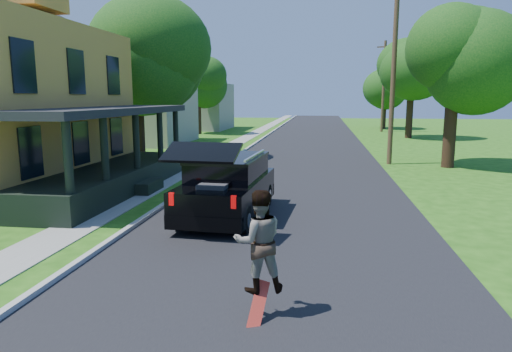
# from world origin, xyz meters

# --- Properties ---
(ground) EXTENTS (140.00, 140.00, 0.00)m
(ground) POSITION_xyz_m (0.00, 0.00, 0.00)
(ground) COLOR #215410
(ground) RESTS_ON ground
(street) EXTENTS (8.00, 120.00, 0.02)m
(street) POSITION_xyz_m (0.00, 20.00, 0.00)
(street) COLOR black
(street) RESTS_ON ground
(curb) EXTENTS (0.15, 120.00, 0.12)m
(curb) POSITION_xyz_m (-4.05, 20.00, 0.00)
(curb) COLOR #A4A49F
(curb) RESTS_ON ground
(sidewalk) EXTENTS (1.30, 120.00, 0.03)m
(sidewalk) POSITION_xyz_m (-5.60, 20.00, 0.00)
(sidewalk) COLOR gray
(sidewalk) RESTS_ON ground
(front_walk) EXTENTS (6.50, 1.20, 0.03)m
(front_walk) POSITION_xyz_m (-9.50, 6.00, 0.00)
(front_walk) COLOR gray
(front_walk) RESTS_ON ground
(neighbor_house_mid) EXTENTS (12.78, 12.78, 8.30)m
(neighbor_house_mid) POSITION_xyz_m (-13.50, 24.00, 4.19)
(neighbor_house_mid) COLOR #9C988A
(neighbor_house_mid) RESTS_ON ground
(neighbor_house_far) EXTENTS (12.78, 12.78, 8.30)m
(neighbor_house_far) POSITION_xyz_m (-13.50, 40.00, 4.19)
(neighbor_house_far) COLOR #9C988A
(neighbor_house_far) RESTS_ON ground
(black_suv) EXTENTS (2.26, 5.23, 2.39)m
(black_suv) POSITION_xyz_m (-1.75, 2.90, 0.91)
(black_suv) COLOR black
(black_suv) RESTS_ON ground
(skateboarder) EXTENTS (0.97, 0.85, 1.66)m
(skateboarder) POSITION_xyz_m (-0.01, -3.00, 1.22)
(skateboarder) COLOR black
(skateboarder) RESTS_ON ground
(skateboard) EXTENTS (0.31, 0.56, 0.66)m
(skateboard) POSITION_xyz_m (0.03, -3.27, 0.25)
(skateboard) COLOR #A81B0E
(skateboard) RESTS_ON ground
(tree_left_mid) EXTENTS (6.55, 6.45, 9.70)m
(tree_left_mid) POSITION_xyz_m (-9.65, 15.53, 6.17)
(tree_left_mid) COLOR black
(tree_left_mid) RESTS_ON ground
(tree_left_far) EXTENTS (6.18, 5.91, 7.93)m
(tree_left_far) POSITION_xyz_m (-10.92, 33.12, 5.33)
(tree_left_far) COLOR black
(tree_left_far) RESTS_ON ground
(tree_right_near) EXTENTS (5.22, 5.01, 8.45)m
(tree_right_near) POSITION_xyz_m (7.22, 14.08, 5.73)
(tree_right_near) COLOR black
(tree_right_near) RESTS_ON ground
(tree_right_mid) EXTENTS (6.88, 6.69, 9.57)m
(tree_right_mid) POSITION_xyz_m (8.35, 31.38, 6.16)
(tree_right_mid) COLOR black
(tree_right_mid) RESTS_ON ground
(tree_right_far) EXTENTS (5.62, 5.58, 8.13)m
(tree_right_far) POSITION_xyz_m (7.73, 43.35, 5.21)
(tree_right_far) COLOR black
(tree_right_far) RESTS_ON ground
(utility_pole_near) EXTENTS (1.55, 0.30, 9.04)m
(utility_pole_near) POSITION_xyz_m (4.50, 14.78, 4.66)
(utility_pole_near) COLOR #4F3B25
(utility_pole_near) RESTS_ON ground
(utility_pole_far) EXTENTS (1.57, 0.66, 9.09)m
(utility_pole_far) POSITION_xyz_m (7.00, 38.52, 4.69)
(utility_pole_far) COLOR #4F3B25
(utility_pole_far) RESTS_ON ground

